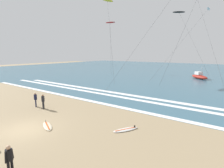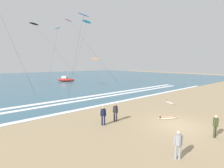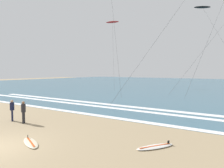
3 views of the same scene
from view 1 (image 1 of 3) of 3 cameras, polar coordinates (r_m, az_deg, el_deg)
name	(u,v)px [view 1 (image 1 of 3)]	position (r m, az deg, el deg)	size (l,w,h in m)	color
ground_plane	(24,130)	(15.90, -26.44, -13.06)	(160.00, 160.00, 0.00)	#9E8763
ocean_surface	(188,71)	(62.10, 23.24, 3.79)	(140.00, 90.00, 0.01)	#386075
wave_foam_shoreline	(102,103)	(21.21, -3.39, -6.21)	(51.43, 0.73, 0.01)	white
wave_foam_mid_break	(108,95)	(25.32, -1.42, -3.49)	(47.53, 0.81, 0.01)	white
wave_foam_outer_break	(124,94)	(25.75, 3.94, -3.28)	(45.85, 0.97, 0.01)	white
surfer_right_near	(9,158)	(10.51, -30.14, -19.84)	(0.32, 0.51, 1.60)	black
surfer_background_far	(43,100)	(20.31, -21.30, -4.88)	(0.36, 0.47, 1.60)	#232328
surfer_left_near	(35,98)	(21.41, -23.39, -4.27)	(0.47, 0.36, 1.60)	#141938
surfboard_right_spare	(47,126)	(15.82, -20.07, -12.53)	(2.16, 1.43, 0.25)	beige
surfboard_left_pile	(126,130)	(14.29, 4.39, -14.41)	(1.57, 2.12, 0.25)	silver
kite_white_low_near	(208,9)	(50.44, 28.46, 20.32)	(8.49, 15.84, 16.30)	white
kite_yellow_high_right	(107,1)	(41.34, -1.48, 25.16)	(5.61, 5.94, 17.06)	yellow
kite_magenta_far_right	(198,0)	(41.42, 25.84, 23.22)	(8.66, 13.11, 16.40)	#CC2384
kite_red_distant_high	(110,23)	(56.99, -0.51, 19.08)	(7.97, 9.09, 15.19)	red
kite_black_distant_low	(179,13)	(51.47, 20.77, 20.68)	(11.34, 9.18, 16.32)	black
offshore_boat	(199,76)	(45.35, 26.28, 2.21)	(4.82, 4.94, 2.70)	maroon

